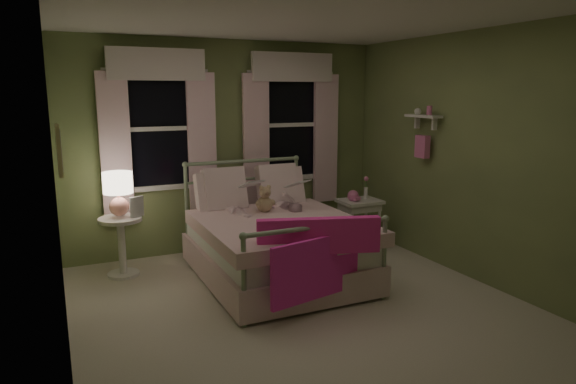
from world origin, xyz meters
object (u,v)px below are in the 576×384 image
nightstand_left (121,238)px  table_lamp (118,190)px  child_right (282,185)px  bed (274,243)px  child_left (236,189)px  nightstand_right (360,208)px  teddy_bear (265,201)px

nightstand_left → table_lamp: (0.00, -0.00, 0.54)m
nightstand_left → table_lamp: 0.54m
child_right → table_lamp: size_ratio=1.48×
bed → child_left: bearing=123.6°
table_lamp → nightstand_right: table_lamp is taller
teddy_bear → nightstand_right: teddy_bear is taller
teddy_bear → nightstand_left: teddy_bear is taller
teddy_bear → table_lamp: (-1.48, 0.47, 0.16)m
child_left → nightstand_left: size_ratio=1.08×
child_left → teddy_bear: child_left is taller
nightstand_left → nightstand_right: size_ratio=1.02×
child_right → nightstand_left: child_right is taller
child_right → teddy_bear: (-0.28, -0.16, -0.13)m
bed → teddy_bear: bearing=90.0°
teddy_bear → nightstand_left: size_ratio=0.47×
nightstand_left → table_lamp: size_ratio=1.36×
teddy_bear → table_lamp: size_ratio=0.65×
bed → teddy_bear: bed is taller
table_lamp → nightstand_left: bearing=90.0°
child_left → nightstand_right: (1.63, 0.01, -0.37)m
child_left → nightstand_right: bearing=176.1°
nightstand_right → teddy_bear: bearing=-172.7°
child_left → bed: bearing=119.2°
child_left → table_lamp: size_ratio=1.48×
child_left → nightstand_left: (-1.20, 0.32, -0.50)m
child_left → teddy_bear: (0.28, -0.16, -0.13)m
child_right → nightstand_right: child_right is taller
bed → child_right: 0.74m
bed → child_left: (-0.28, 0.42, 0.54)m
child_right → child_left: bearing=-4.2°
nightstand_right → child_left: bearing=-179.5°
bed → table_lamp: bearing=153.6°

